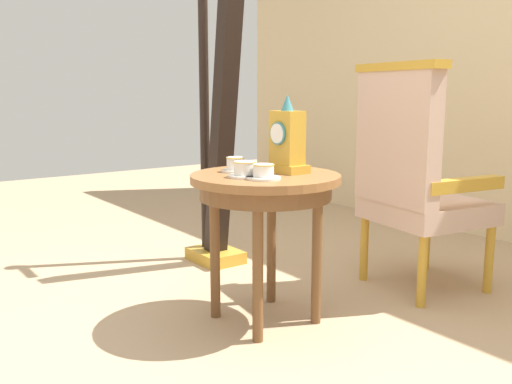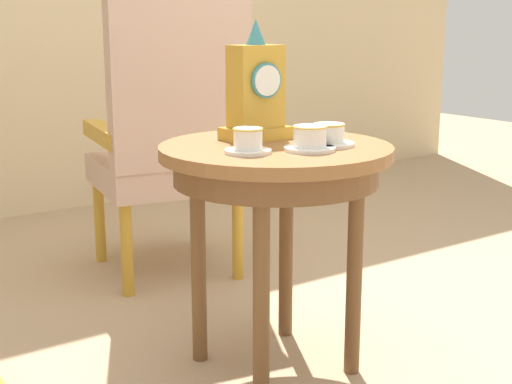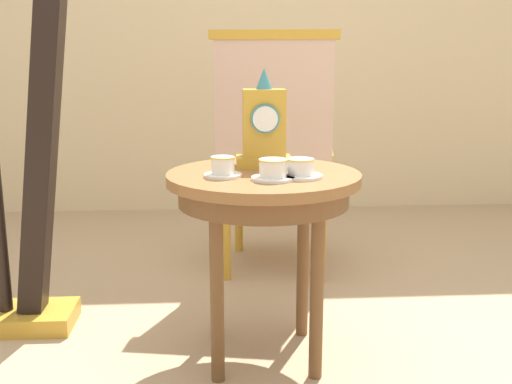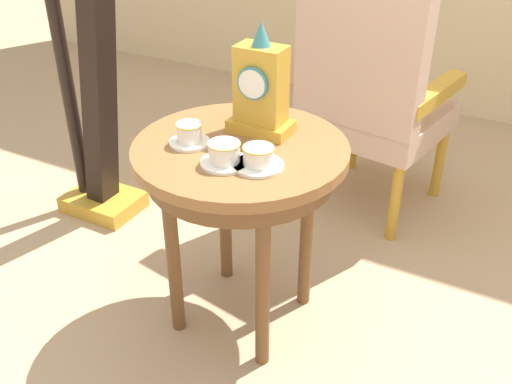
{
  "view_description": "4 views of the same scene",
  "coord_description": "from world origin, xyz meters",
  "px_view_note": "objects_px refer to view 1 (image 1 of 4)",
  "views": [
    {
      "loc": [
        1.79,
        -1.37,
        1.0
      ],
      "look_at": [
        -0.15,
        0.07,
        0.57
      ],
      "focal_mm": 39.51,
      "sensor_mm": 36.0,
      "label": 1
    },
    {
      "loc": [
        -1.25,
        -1.5,
        0.98
      ],
      "look_at": [
        -0.17,
        0.05,
        0.54
      ],
      "focal_mm": 50.89,
      "sensor_mm": 36.0,
      "label": 2
    },
    {
      "loc": [
        -0.25,
        -1.9,
        1.03
      ],
      "look_at": [
        -0.12,
        0.1,
        0.59
      ],
      "focal_mm": 42.92,
      "sensor_mm": 36.0,
      "label": 3
    },
    {
      "loc": [
        0.67,
        -1.26,
        1.42
      ],
      "look_at": [
        -0.03,
        0.06,
        0.52
      ],
      "focal_mm": 41.16,
      "sensor_mm": 36.0,
      "label": 4
    }
  ],
  "objects_px": {
    "teacup_left": "(235,165)",
    "armchair": "(413,175)",
    "side_table": "(265,193)",
    "teacup_right": "(244,170)",
    "mantel_clock": "(287,141)",
    "harp": "(217,143)",
    "teacup_center": "(263,173)"
  },
  "relations": [
    {
      "from": "teacup_center",
      "to": "mantel_clock",
      "type": "height_order",
      "value": "mantel_clock"
    },
    {
      "from": "armchair",
      "to": "harp",
      "type": "bearing_deg",
      "value": -150.94
    },
    {
      "from": "teacup_left",
      "to": "mantel_clock",
      "type": "distance_m",
      "value": 0.25
    },
    {
      "from": "teacup_left",
      "to": "mantel_clock",
      "type": "xyz_separation_m",
      "value": [
        0.14,
        0.17,
        0.11
      ]
    },
    {
      "from": "side_table",
      "to": "teacup_right",
      "type": "bearing_deg",
      "value": -80.94
    },
    {
      "from": "teacup_left",
      "to": "harp",
      "type": "relative_size",
      "value": 0.07
    },
    {
      "from": "mantel_clock",
      "to": "armchair",
      "type": "bearing_deg",
      "value": 81.15
    },
    {
      "from": "side_table",
      "to": "armchair",
      "type": "height_order",
      "value": "armchair"
    },
    {
      "from": "teacup_center",
      "to": "harp",
      "type": "xyz_separation_m",
      "value": [
        -0.95,
        0.39,
        0.03
      ]
    },
    {
      "from": "teacup_left",
      "to": "mantel_clock",
      "type": "height_order",
      "value": "mantel_clock"
    },
    {
      "from": "side_table",
      "to": "teacup_left",
      "type": "distance_m",
      "value": 0.19
    },
    {
      "from": "teacup_right",
      "to": "armchair",
      "type": "height_order",
      "value": "armchair"
    },
    {
      "from": "harp",
      "to": "side_table",
      "type": "bearing_deg",
      "value": -19.42
    },
    {
      "from": "side_table",
      "to": "teacup_left",
      "type": "height_order",
      "value": "teacup_left"
    },
    {
      "from": "teacup_left",
      "to": "teacup_center",
      "type": "height_order",
      "value": "teacup_left"
    },
    {
      "from": "teacup_right",
      "to": "teacup_left",
      "type": "bearing_deg",
      "value": 158.95
    },
    {
      "from": "teacup_right",
      "to": "side_table",
      "type": "bearing_deg",
      "value": 99.06
    },
    {
      "from": "teacup_center",
      "to": "harp",
      "type": "relative_size",
      "value": 0.08
    },
    {
      "from": "teacup_right",
      "to": "teacup_center",
      "type": "xyz_separation_m",
      "value": [
        0.09,
        0.03,
        -0.0
      ]
    },
    {
      "from": "teacup_left",
      "to": "armchair",
      "type": "height_order",
      "value": "armchair"
    },
    {
      "from": "teacup_right",
      "to": "harp",
      "type": "bearing_deg",
      "value": 154.02
    },
    {
      "from": "teacup_left",
      "to": "harp",
      "type": "distance_m",
      "value": 0.8
    },
    {
      "from": "armchair",
      "to": "mantel_clock",
      "type": "bearing_deg",
      "value": -98.85
    },
    {
      "from": "harp",
      "to": "teacup_right",
      "type": "bearing_deg",
      "value": -25.98
    },
    {
      "from": "teacup_center",
      "to": "mantel_clock",
      "type": "relative_size",
      "value": 0.41
    },
    {
      "from": "side_table",
      "to": "armchair",
      "type": "bearing_deg",
      "value": 81.65
    },
    {
      "from": "teacup_center",
      "to": "mantel_clock",
      "type": "xyz_separation_m",
      "value": [
        -0.1,
        0.2,
        0.11
      ]
    },
    {
      "from": "teacup_left",
      "to": "armchair",
      "type": "relative_size",
      "value": 0.11
    },
    {
      "from": "teacup_left",
      "to": "teacup_center",
      "type": "bearing_deg",
      "value": -6.99
    },
    {
      "from": "side_table",
      "to": "teacup_left",
      "type": "relative_size",
      "value": 5.42
    },
    {
      "from": "side_table",
      "to": "teacup_right",
      "type": "xyz_separation_m",
      "value": [
        0.02,
        -0.12,
        0.11
      ]
    },
    {
      "from": "teacup_center",
      "to": "armchair",
      "type": "bearing_deg",
      "value": 89.18
    }
  ]
}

